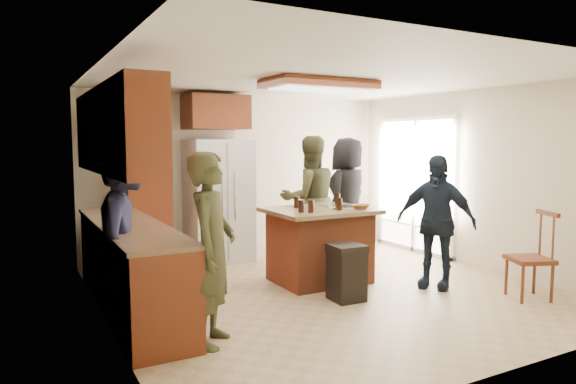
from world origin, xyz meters
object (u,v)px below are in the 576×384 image
refrigerator (219,200)px  kitchen_island (320,244)px  person_side_right (435,222)px  spindle_chair (531,259)px  person_behind_right (348,197)px  person_counter (127,233)px  trash_bin (347,272)px  person_front_left (212,249)px  person_behind_left (310,199)px

refrigerator → kitchen_island: bearing=-68.5°
person_side_right → spindle_chair: 1.12m
refrigerator → spindle_chair: refrigerator is taller
person_behind_right → person_counter: person_behind_right is taller
person_behind_right → trash_bin: (-1.34, -1.88, -0.60)m
person_behind_right → kitchen_island: 1.66m
person_counter → refrigerator: person_counter is taller
person_side_right → person_counter: 3.57m
person_counter → trash_bin: person_counter is taller
person_side_right → trash_bin: (-1.24, 0.08, -0.49)m
person_behind_right → refrigerator: (-1.87, 0.66, -0.02)m
person_front_left → person_side_right: person_front_left is taller
person_front_left → spindle_chair: (3.60, -0.49, -0.39)m
kitchen_island → spindle_chair: bearing=-45.9°
person_side_right → person_counter: (-3.54, 0.42, 0.10)m
person_front_left → trash_bin: (1.75, 0.46, -0.52)m
kitchen_island → person_behind_left: bearing=65.7°
person_counter → person_front_left: bearing=-128.3°
refrigerator → spindle_chair: 4.25m
trash_bin → spindle_chair: (1.85, -0.95, 0.13)m
person_front_left → refrigerator: size_ratio=0.93×
person_behind_left → person_behind_right: 0.73m
person_counter → kitchen_island: size_ratio=1.41×
person_behind_left → kitchen_island: bearing=74.3°
person_side_right → kitchen_island: size_ratio=1.26×
person_behind_right → person_counter: size_ratio=1.02×
person_side_right → spindle_chair: bearing=4.1°
person_behind_left → trash_bin: 2.01m
refrigerator → person_counter: bearing=-128.7°
refrigerator → trash_bin: refrigerator is taller
kitchen_island → person_front_left: bearing=-146.2°
person_front_left → person_side_right: bearing=-47.5°
person_front_left → person_side_right: (2.99, 0.38, -0.03)m
person_behind_right → person_side_right: bearing=60.5°
person_front_left → person_side_right: 3.01m
kitchen_island → refrigerator: bearing=111.5°
person_counter → refrigerator: bearing=-21.4°
person_front_left → refrigerator: (1.21, 3.01, 0.06)m
person_side_right → spindle_chair: person_side_right is taller
person_behind_right → kitchen_island: bearing=15.4°
person_behind_right → person_counter: bearing=-3.8°
person_behind_left → trash_bin: size_ratio=2.94×
refrigerator → trash_bin: (0.53, -2.55, -0.58)m
person_side_right → trash_bin: 1.34m
refrigerator → person_behind_left: bearing=-32.9°
person_front_left → spindle_chair: bearing=-62.5°
person_behind_left → trash_bin: (-0.61, -1.81, -0.61)m
person_side_right → person_counter: person_counter is taller
person_front_left → spindle_chair: size_ratio=1.69×
refrigerator → kitchen_island: (0.68, -1.74, -0.43)m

